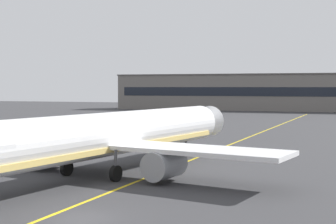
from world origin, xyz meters
name	(u,v)px	position (x,y,z in m)	size (l,w,h in m)	color
ground_plane	(80,219)	(0.00, 0.00, 0.00)	(400.00, 400.00, 0.00)	#353538
taxiway_centreline	(207,154)	(0.00, 30.00, 0.00)	(0.30, 180.00, 0.01)	yellow
airliner_foreground	(104,136)	(-4.96, 13.52, 3.37)	(32.30, 41.16, 11.65)	white
safety_cone_by_nose_gear	(177,151)	(-3.37, 29.38, 0.26)	(0.44, 0.44, 0.55)	orange
terminal_building	(299,92)	(2.29, 138.07, 5.87)	(119.23, 12.40, 11.73)	slate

